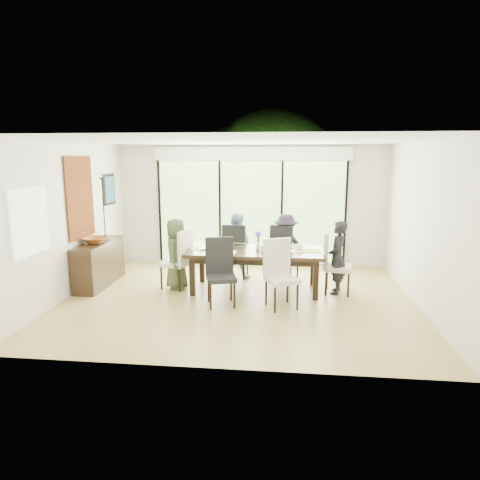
# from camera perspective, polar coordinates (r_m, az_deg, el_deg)

# --- Properties ---
(floor) EXTENTS (6.00, 5.00, 0.01)m
(floor) POSITION_cam_1_polar(r_m,az_deg,el_deg) (7.54, -0.21, -7.88)
(floor) COLOR olive
(floor) RESTS_ON ground
(ceiling) EXTENTS (6.00, 5.00, 0.01)m
(ceiling) POSITION_cam_1_polar(r_m,az_deg,el_deg) (7.13, -0.22, 13.17)
(ceiling) COLOR white
(ceiling) RESTS_ON wall_back
(wall_back) EXTENTS (6.00, 0.02, 2.70)m
(wall_back) POSITION_cam_1_polar(r_m,az_deg,el_deg) (9.69, 1.45, 4.62)
(wall_back) COLOR silver
(wall_back) RESTS_ON floor
(wall_front) EXTENTS (6.00, 0.02, 2.70)m
(wall_front) POSITION_cam_1_polar(r_m,az_deg,el_deg) (4.77, -3.59, -2.29)
(wall_front) COLOR silver
(wall_front) RESTS_ON floor
(wall_left) EXTENTS (0.02, 5.00, 2.70)m
(wall_left) POSITION_cam_1_polar(r_m,az_deg,el_deg) (8.12, -21.87, 2.53)
(wall_left) COLOR silver
(wall_left) RESTS_ON floor
(wall_right) EXTENTS (0.02, 5.00, 2.70)m
(wall_right) POSITION_cam_1_polar(r_m,az_deg,el_deg) (7.50, 23.30, 1.77)
(wall_right) COLOR beige
(wall_right) RESTS_ON floor
(glass_doors) EXTENTS (4.20, 0.02, 2.30)m
(glass_doors) POSITION_cam_1_polar(r_m,az_deg,el_deg) (9.67, 1.43, 3.71)
(glass_doors) COLOR #598C3F
(glass_doors) RESTS_ON wall_back
(blinds_header) EXTENTS (4.40, 0.06, 0.28)m
(blinds_header) POSITION_cam_1_polar(r_m,az_deg,el_deg) (9.57, 1.46, 11.44)
(blinds_header) COLOR white
(blinds_header) RESTS_ON wall_back
(mullion_a) EXTENTS (0.05, 0.04, 2.30)m
(mullion_a) POSITION_cam_1_polar(r_m,az_deg,el_deg) (10.05, -10.62, 3.81)
(mullion_a) COLOR black
(mullion_a) RESTS_ON wall_back
(mullion_b) EXTENTS (0.05, 0.04, 2.30)m
(mullion_b) POSITION_cam_1_polar(r_m,az_deg,el_deg) (9.74, -2.69, 3.76)
(mullion_b) COLOR black
(mullion_b) RESTS_ON wall_back
(mullion_c) EXTENTS (0.05, 0.04, 2.30)m
(mullion_c) POSITION_cam_1_polar(r_m,az_deg,el_deg) (9.62, 5.59, 3.63)
(mullion_c) COLOR black
(mullion_c) RESTS_ON wall_back
(mullion_d) EXTENTS (0.05, 0.04, 2.30)m
(mullion_d) POSITION_cam_1_polar(r_m,az_deg,el_deg) (9.71, 13.89, 3.42)
(mullion_d) COLOR black
(mullion_d) RESTS_ON wall_back
(side_window) EXTENTS (0.02, 0.90, 1.00)m
(side_window) POSITION_cam_1_polar(r_m,az_deg,el_deg) (7.05, -26.19, 2.21)
(side_window) COLOR #8CAD7F
(side_window) RESTS_ON wall_left
(deck) EXTENTS (6.00, 1.80, 0.10)m
(deck) POSITION_cam_1_polar(r_m,az_deg,el_deg) (10.81, 1.81, -2.23)
(deck) COLOR brown
(deck) RESTS_ON ground
(rail_top) EXTENTS (6.00, 0.08, 0.06)m
(rail_top) POSITION_cam_1_polar(r_m,az_deg,el_deg) (11.47, 2.14, 1.61)
(rail_top) COLOR #513423
(rail_top) RESTS_ON deck
(foliage_left) EXTENTS (3.20, 3.20, 3.20)m
(foliage_left) POSITION_cam_1_polar(r_m,az_deg,el_deg) (12.59, -5.75, 6.51)
(foliage_left) COLOR #14380F
(foliage_left) RESTS_ON ground
(foliage_mid) EXTENTS (4.00, 4.00, 4.00)m
(foliage_mid) POSITION_cam_1_polar(r_m,az_deg,el_deg) (12.90, 4.48, 8.24)
(foliage_mid) COLOR #14380F
(foliage_mid) RESTS_ON ground
(foliage_right) EXTENTS (2.80, 2.80, 2.80)m
(foliage_right) POSITION_cam_1_polar(r_m,az_deg,el_deg) (12.22, 12.82, 5.30)
(foliage_right) COLOR #14380F
(foliage_right) RESTS_ON ground
(foliage_far) EXTENTS (3.60, 3.60, 3.60)m
(foliage_far) POSITION_cam_1_polar(r_m,az_deg,el_deg) (13.68, 0.34, 7.69)
(foliage_far) COLOR #14380F
(foliage_far) RESTS_ON ground
(table_top) EXTENTS (2.46, 1.13, 0.06)m
(table_top) POSITION_cam_1_polar(r_m,az_deg,el_deg) (7.82, 2.04, -1.53)
(table_top) COLOR black
(table_top) RESTS_ON floor
(table_apron) EXTENTS (2.26, 0.92, 0.10)m
(table_apron) POSITION_cam_1_polar(r_m,az_deg,el_deg) (7.84, 2.03, -2.19)
(table_apron) COLOR black
(table_apron) RESTS_ON floor
(table_leg_fl) EXTENTS (0.09, 0.09, 0.71)m
(table_leg_fl) POSITION_cam_1_polar(r_m,az_deg,el_deg) (7.65, -6.34, -4.85)
(table_leg_fl) COLOR black
(table_leg_fl) RESTS_ON floor
(table_leg_fr) EXTENTS (0.09, 0.09, 0.71)m
(table_leg_fr) POSITION_cam_1_polar(r_m,az_deg,el_deg) (7.50, 10.07, -5.30)
(table_leg_fr) COLOR black
(table_leg_fr) RESTS_ON floor
(table_leg_bl) EXTENTS (0.09, 0.09, 0.71)m
(table_leg_bl) POSITION_cam_1_polar(r_m,az_deg,el_deg) (8.46, -5.09, -3.25)
(table_leg_bl) COLOR black
(table_leg_bl) RESTS_ON floor
(table_leg_br) EXTENTS (0.09, 0.09, 0.71)m
(table_leg_br) POSITION_cam_1_polar(r_m,az_deg,el_deg) (8.32, 9.69, -3.62)
(table_leg_br) COLOR black
(table_leg_br) RESTS_ON floor
(chair_left_end) EXTENTS (0.59, 0.59, 1.13)m
(chair_left_end) POSITION_cam_1_polar(r_m,az_deg,el_deg) (8.10, -8.62, -2.46)
(chair_left_end) COLOR white
(chair_left_end) RESTS_ON floor
(chair_right_end) EXTENTS (0.53, 0.53, 1.13)m
(chair_right_end) POSITION_cam_1_polar(r_m,az_deg,el_deg) (7.90, 12.97, -2.99)
(chair_right_end) COLOR beige
(chair_right_end) RESTS_ON floor
(chair_far_left) EXTENTS (0.52, 0.52, 1.13)m
(chair_far_left) POSITION_cam_1_polar(r_m,az_deg,el_deg) (8.72, -0.51, -1.35)
(chair_far_left) COLOR black
(chair_far_left) RESTS_ON floor
(chair_far_right) EXTENTS (0.62, 0.62, 1.13)m
(chair_far_right) POSITION_cam_1_polar(r_m,az_deg,el_deg) (8.66, 6.07, -1.50)
(chair_far_right) COLOR black
(chair_far_right) RESTS_ON floor
(chair_near_left) EXTENTS (0.58, 0.58, 1.13)m
(chair_near_left) POSITION_cam_1_polar(r_m,az_deg,el_deg) (7.07, -2.54, -4.36)
(chair_near_left) COLOR black
(chair_near_left) RESTS_ON floor
(chair_near_right) EXTENTS (0.62, 0.62, 1.13)m
(chair_near_right) POSITION_cam_1_polar(r_m,az_deg,el_deg) (7.00, 5.60, -4.58)
(chair_near_right) COLOR silver
(chair_near_right) RESTS_ON floor
(person_left_end) EXTENTS (0.42, 0.64, 1.32)m
(person_left_end) POSITION_cam_1_polar(r_m,az_deg,el_deg) (8.07, -8.50, -1.80)
(person_left_end) COLOR #404C32
(person_left_end) RESTS_ON floor
(person_right_end) EXTENTS (0.50, 0.68, 1.32)m
(person_right_end) POSITION_cam_1_polar(r_m,az_deg,el_deg) (7.87, 12.85, -2.30)
(person_right_end) COLOR black
(person_right_end) RESTS_ON floor
(person_far_left) EXTENTS (0.68, 0.50, 1.32)m
(person_far_left) POSITION_cam_1_polar(r_m,az_deg,el_deg) (8.68, -0.53, -0.75)
(person_far_left) COLOR #7896AD
(person_far_left) RESTS_ON floor
(person_far_right) EXTENTS (0.63, 0.41, 1.32)m
(person_far_right) POSITION_cam_1_polar(r_m,az_deg,el_deg) (8.62, 6.09, -0.90)
(person_far_right) COLOR #231D2C
(person_far_right) RESTS_ON floor
(placemat_left) EXTENTS (0.45, 0.33, 0.01)m
(placemat_left) POSITION_cam_1_polar(r_m,az_deg,el_deg) (7.93, -4.82, -1.12)
(placemat_left) COLOR #A1C044
(placemat_left) RESTS_ON table_top
(placemat_right) EXTENTS (0.45, 0.33, 0.01)m
(placemat_right) POSITION_cam_1_polar(r_m,az_deg,el_deg) (7.80, 9.02, -1.44)
(placemat_right) COLOR #93A43A
(placemat_right) RESTS_ON table_top
(placemat_far_l) EXTENTS (0.45, 0.33, 0.01)m
(placemat_far_l) POSITION_cam_1_polar(r_m,az_deg,el_deg) (8.24, -0.88, -0.62)
(placemat_far_l) COLOR #8BA039
(placemat_far_l) RESTS_ON table_top
(placemat_far_r) EXTENTS (0.45, 0.33, 0.01)m
(placemat_far_r) POSITION_cam_1_polar(r_m,az_deg,el_deg) (8.18, 6.09, -0.77)
(placemat_far_r) COLOR #7EA33A
(placemat_far_r) RESTS_ON table_top
(placemat_paper) EXTENTS (0.45, 0.33, 0.01)m
(placemat_paper) POSITION_cam_1_polar(r_m,az_deg,el_deg) (7.58, -2.28, -1.68)
(placemat_paper) COLOR white
(placemat_paper) RESTS_ON table_top
(tablet_far_l) EXTENTS (0.27, 0.18, 0.01)m
(tablet_far_l) POSITION_cam_1_polar(r_m,az_deg,el_deg) (8.18, -0.23, -0.64)
(tablet_far_l) COLOR black
(tablet_far_l) RESTS_ON table_top
(tablet_far_r) EXTENTS (0.25, 0.17, 0.01)m
(tablet_far_r) POSITION_cam_1_polar(r_m,az_deg,el_deg) (8.13, 5.74, -0.78)
(tablet_far_r) COLOR black
(tablet_far_r) RESTS_ON table_top
(papers) EXTENTS (0.31, 0.23, 0.00)m
(papers) POSITION_cam_1_polar(r_m,az_deg,el_deg) (7.74, 7.19, -1.49)
(papers) COLOR white
(papers) RESTS_ON table_top
(platter_base) EXTENTS (0.27, 0.27, 0.02)m
(platter_base) POSITION_cam_1_polar(r_m,az_deg,el_deg) (7.57, -2.28, -1.57)
(platter_base) COLOR white
(platter_base) RESTS_ON table_top
(platter_snacks) EXTENTS (0.21, 0.21, 0.01)m
(platter_snacks) POSITION_cam_1_polar(r_m,az_deg,el_deg) (7.57, -2.28, -1.43)
(platter_snacks) COLOR orange
(platter_snacks) RESTS_ON table_top
(vase) EXTENTS (0.08, 0.08, 0.12)m
(vase) POSITION_cam_1_polar(r_m,az_deg,el_deg) (7.84, 2.43, -0.80)
(vase) COLOR silver
(vase) RESTS_ON table_top
(hyacinth_stems) EXTENTS (0.04, 0.04, 0.16)m
(hyacinth_stems) POSITION_cam_1_polar(r_m,az_deg,el_deg) (7.82, 2.44, 0.08)
(hyacinth_stems) COLOR #337226
(hyacinth_stems) RESTS_ON table_top
(hyacinth_blooms) EXTENTS (0.11, 0.11, 0.11)m
(hyacinth_blooms) POSITION_cam_1_polar(r_m,az_deg,el_deg) (7.80, 2.45, 0.82)
(hyacinth_blooms) COLOR #535CCF
(hyacinth_blooms) RESTS_ON table_top
(laptop) EXTENTS (0.39, 0.31, 0.03)m
(laptop) POSITION_cam_1_polar(r_m,az_deg,el_deg) (7.82, -4.24, -1.22)
(laptop) COLOR silver
(laptop) RESTS_ON table_top
(cup_a) EXTENTS (0.17, 0.17, 0.10)m
(cup_a) POSITION_cam_1_polar(r_m,az_deg,el_deg) (8.02, -2.87, -0.62)
(cup_a) COLOR white
(cup_a) RESTS_ON table_top
(cup_b) EXTENTS (0.13, 0.13, 0.09)m
(cup_b) POSITION_cam_1_polar(r_m,az_deg,el_deg) (7.69, 3.10, -1.15)
(cup_b) COLOR white
(cup_b) RESTS_ON table_top
(cup_c) EXTENTS (0.15, 0.15, 0.10)m
(cup_c) POSITION_cam_1_polar(r_m,az_deg,el_deg) (7.88, 7.91, -0.93)
(cup_c) COLOR white
(cup_c) RESTS_ON table_top
(book) EXTENTS (0.26, 0.28, 0.02)m
(book) POSITION_cam_1_polar(r_m,az_deg,el_deg) (7.84, 3.89, -1.21)
(book) COLOR white
(book) RESTS_ON table_top
(sideboard) EXTENTS (0.42, 1.50, 0.84)m
(sideboard) POSITION_cam_1_polar(r_m,az_deg,el_deg) (8.67, -18.25, -2.98)
(sideboard) COLOR black
(sideboard) RESTS_ON floor
(bowl) EXTENTS (0.45, 0.45, 0.11)m
(bowl) POSITION_cam_1_polar(r_m,az_deg,el_deg) (8.48, -18.72, -0.03)
(bowl) COLOR brown
(bowl) RESTS_ON sideboard
(candlestick_base) EXTENTS (0.09, 0.09, 0.04)m
(candlestick_base) POSITION_cam_1_polar(r_m,az_deg,el_deg) (8.89, -17.50, 0.31)
(candlestick_base) COLOR black
(candlestick_base) RESTS_ON sideboard
(candlestick_shaft) EXTENTS (0.02, 0.02, 1.17)m
(candlestick_shaft) POSITION_cam_1_polar(r_m,az_deg,el_deg) (8.80, -17.73, 4.08)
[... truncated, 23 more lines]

